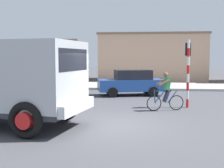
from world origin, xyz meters
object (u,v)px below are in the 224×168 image
at_px(traffic_light_pole, 188,64).
at_px(car_far_side, 131,82).
at_px(car_red_near, 54,82).
at_px(truck_foreground, 6,78).
at_px(cyclist, 166,91).

height_order(traffic_light_pole, car_far_side, traffic_light_pole).
xyz_separation_m(car_red_near, car_far_side, (4.76, 0.63, 0.00)).
xyz_separation_m(truck_foreground, car_red_near, (-0.79, 7.94, -0.85)).
xyz_separation_m(cyclist, car_red_near, (-6.51, 4.44, -0.05)).
distance_m(car_red_near, car_far_side, 4.80).
xyz_separation_m(cyclist, traffic_light_pole, (1.09, 1.01, 1.20)).
bearing_deg(truck_foreground, traffic_light_pole, 33.45).
bearing_deg(truck_foreground, car_far_side, 65.14).
relative_size(cyclist, traffic_light_pole, 0.54).
bearing_deg(car_far_side, car_red_near, -172.40).
bearing_deg(truck_foreground, cyclist, 31.41).
relative_size(cyclist, car_red_near, 0.41).
distance_m(truck_foreground, car_red_near, 8.02).
relative_size(cyclist, car_far_side, 0.40).
bearing_deg(traffic_light_pole, car_far_side, 124.94).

